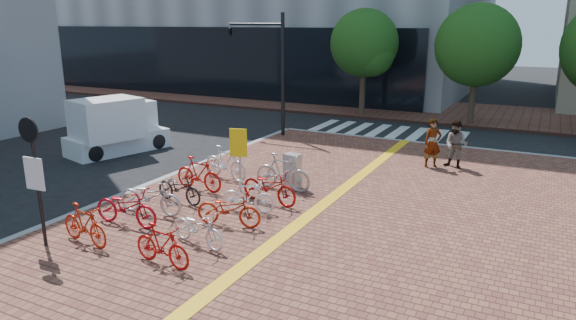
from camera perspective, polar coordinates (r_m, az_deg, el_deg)
The scene contains 24 objects.
ground at distance 14.03m, azimuth -7.85°, elevation -7.44°, with size 120.00×120.00×0.00m, color black.
kerb_north at distance 23.62m, azimuth 15.27°, elevation 1.67°, with size 14.00×0.25×0.15m, color gray.
far_sidewalk at distance 32.88m, azimuth 13.47°, elevation 5.46°, with size 70.00×8.00×0.15m, color brown.
crosswalk at distance 26.11m, azimuth 10.82°, elevation 3.03°, with size 7.50×4.00×0.01m.
street_trees at distance 28.16m, azimuth 22.38°, elevation 11.46°, with size 16.20×4.60×6.35m.
bike_0 at distance 13.31m, azimuth -21.68°, elevation -6.69°, with size 0.47×1.65×0.99m, color #B8240D.
bike_1 at distance 14.13m, azimuth -17.55°, elevation -4.98°, with size 0.68×1.94×1.02m, color #B50C1C.
bike_2 at distance 14.77m, azimuth -15.07°, elevation -3.90°, with size 0.68×1.96×1.03m, color #B4B4B9.
bike_3 at distance 15.53m, azimuth -12.00°, elevation -3.04°, with size 0.59×1.70×0.89m, color black.
bike_4 at distance 16.47m, azimuth -9.90°, elevation -1.53°, with size 0.51×1.80×1.08m, color red.
bike_5 at distance 17.53m, azimuth -6.97°, elevation -0.32°, with size 0.53×1.89×1.14m, color white.
bike_6 at distance 11.69m, azimuth -13.84°, elevation -9.19°, with size 0.44×1.57×0.94m, color #A70F0B.
bike_7 at distance 12.52m, azimuth -9.95°, elevation -7.45°, with size 0.59×1.68×0.88m, color silver.
bike_8 at distance 13.55m, azimuth -6.60°, elevation -5.43°, with size 0.62×1.77×0.93m, color #AA200C.
bike_9 at distance 14.45m, azimuth -4.45°, elevation -4.03°, with size 0.44×1.56×0.94m, color white.
bike_10 at distance 15.11m, azimuth -2.09°, elevation -2.98°, with size 0.67×1.93×1.01m, color #A30D0B.
bike_11 at distance 16.27m, azimuth -0.57°, elevation -1.35°, with size 0.55×1.95×1.17m, color #A3A3A8.
pedestrian_a at distance 19.50m, azimuth 15.77°, elevation 1.80°, with size 0.66×0.43×1.80m, color gray.
pedestrian_b at distance 19.66m, azimuth 18.18°, elevation 1.64°, with size 0.85×0.66×1.75m, color #4D5162.
utility_box at distance 16.51m, azimuth 0.50°, elevation -1.21°, with size 0.51×0.37×1.12m, color #ACADB1.
yellow_sign at distance 15.93m, azimuth -5.45°, elevation 1.28°, with size 0.55×0.19×2.03m.
notice_sign at distance 13.18m, azimuth -26.37°, elevation -0.66°, with size 0.58×0.14×3.13m.
traffic_light_pole at distance 24.48m, azimuth -3.33°, elevation 11.97°, with size 3.01×1.16×5.61m.
box_truck at distance 22.76m, azimuth -18.66°, elevation 3.58°, with size 2.80×4.39×2.36m.
Camera 1 is at (7.51, -10.57, 5.34)m, focal length 32.00 mm.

